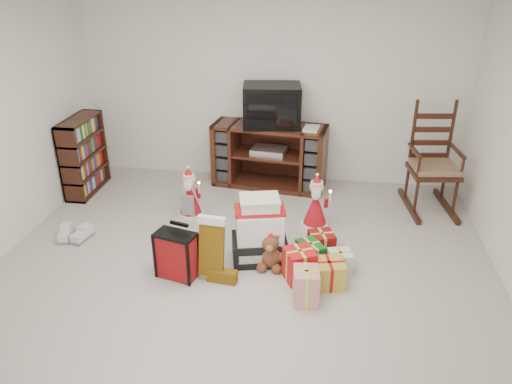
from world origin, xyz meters
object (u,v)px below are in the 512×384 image
(tv_stand, at_px, (269,156))
(gift_cluster, at_px, (317,263))
(crt_television, at_px, (272,105))
(red_suitcase, at_px, (177,255))
(sneaker_pair, at_px, (74,235))
(bookshelf, at_px, (84,157))
(rocking_chair, at_px, (432,172))
(mrs_claus_figurine, at_px, (190,197))
(teddy_bear, at_px, (270,252))
(santa_figurine, at_px, (316,207))
(gift_pile, at_px, (259,233))

(tv_stand, relative_size, gift_cluster, 1.49)
(tv_stand, relative_size, crt_television, 1.97)
(red_suitcase, xyz_separation_m, sneaker_pair, (-1.33, 0.52, -0.19))
(bookshelf, relative_size, red_suitcase, 1.77)
(rocking_chair, relative_size, red_suitcase, 2.42)
(tv_stand, distance_m, bookshelf, 2.40)
(red_suitcase, relative_size, mrs_claus_figurine, 0.90)
(bookshelf, distance_m, mrs_claus_figurine, 1.62)
(rocking_chair, height_order, teddy_bear, rocking_chair)
(santa_figurine, xyz_separation_m, crt_television, (-0.64, 1.05, 0.86))
(gift_cluster, bearing_deg, gift_pile, 162.88)
(rocking_chair, relative_size, santa_figurine, 2.10)
(red_suitcase, distance_m, teddy_bear, 0.92)
(teddy_bear, relative_size, santa_figurine, 0.59)
(tv_stand, height_order, sneaker_pair, tv_stand)
(bookshelf, xyz_separation_m, gift_pile, (2.47, -1.32, -0.17))
(gift_pile, height_order, santa_figurine, gift_pile)
(bookshelf, distance_m, gift_cluster, 3.43)
(teddy_bear, distance_m, mrs_claus_figurine, 1.43)
(tv_stand, xyz_separation_m, rocking_chair, (2.02, -0.33, 0.04))
(gift_pile, xyz_separation_m, mrs_claus_figurine, (-0.95, 0.83, -0.06))
(bookshelf, height_order, sneaker_pair, bookshelf)
(bookshelf, xyz_separation_m, teddy_bear, (2.60, -1.44, -0.31))
(crt_television, bearing_deg, red_suitcase, -113.29)
(bookshelf, bearing_deg, crt_television, 12.29)
(tv_stand, xyz_separation_m, santa_figurine, (0.66, -1.05, -0.18))
(crt_television, bearing_deg, tv_stand, 167.85)
(tv_stand, relative_size, gift_pile, 2.22)
(teddy_bear, height_order, sneaker_pair, teddy_bear)
(mrs_claus_figurine, bearing_deg, sneaker_pair, -146.95)
(rocking_chair, distance_m, crt_television, 2.13)
(gift_pile, distance_m, santa_figurine, 0.95)
(bookshelf, bearing_deg, santa_figurine, -10.04)
(rocking_chair, bearing_deg, gift_pile, -149.25)
(red_suitcase, relative_size, teddy_bear, 1.49)
(santa_figurine, height_order, mrs_claus_figurine, santa_figurine)
(gift_pile, xyz_separation_m, santa_figurine, (0.53, 0.78, -0.05))
(teddy_bear, height_order, crt_television, crt_television)
(teddy_bear, height_order, mrs_claus_figurine, mrs_claus_figurine)
(bookshelf, height_order, red_suitcase, bookshelf)
(gift_pile, relative_size, red_suitcase, 1.23)
(tv_stand, relative_size, teddy_bear, 4.06)
(bookshelf, height_order, mrs_claus_figurine, bookshelf)
(rocking_chair, bearing_deg, bookshelf, 174.79)
(rocking_chair, bearing_deg, gift_cluster, -135.29)
(red_suitcase, xyz_separation_m, teddy_bear, (0.87, 0.30, -0.08))
(bookshelf, distance_m, sneaker_pair, 1.35)
(tv_stand, xyz_separation_m, red_suitcase, (-0.61, -2.25, -0.18))
(sneaker_pair, relative_size, gift_cluster, 0.36)
(santa_figurine, relative_size, crt_television, 0.83)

